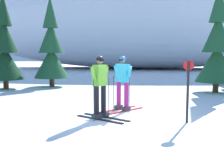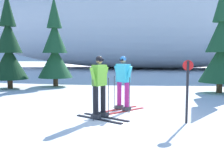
# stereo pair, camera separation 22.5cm
# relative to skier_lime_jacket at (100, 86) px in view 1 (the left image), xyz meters

# --- Properties ---
(ground_plane) EXTENTS (120.00, 120.00, 0.00)m
(ground_plane) POSITION_rel_skier_lime_jacket_xyz_m (0.75, 0.17, -0.96)
(ground_plane) COLOR white
(skier_lime_jacket) EXTENTS (1.67, 1.15, 1.82)m
(skier_lime_jacket) POSITION_rel_skier_lime_jacket_xyz_m (0.00, 0.00, 0.00)
(skier_lime_jacket) COLOR black
(skier_lime_jacket) RESTS_ON ground
(skier_cyan_jacket) EXTENTS (1.48, 1.68, 1.81)m
(skier_cyan_jacket) POSITION_rel_skier_lime_jacket_xyz_m (0.51, 1.22, 0.00)
(skier_cyan_jacket) COLOR red
(skier_cyan_jacket) RESTS_ON ground
(pine_tree_far_left) EXTENTS (1.99, 1.99, 5.16)m
(pine_tree_far_left) POSITION_rel_skier_lime_jacket_xyz_m (-6.41, 5.91, 1.20)
(pine_tree_far_left) COLOR #47301E
(pine_tree_far_left) RESTS_ON ground
(pine_tree_center_left) EXTENTS (1.99, 1.99, 5.15)m
(pine_tree_center_left) POSITION_rel_skier_lime_jacket_xyz_m (-4.33, 7.30, 1.20)
(pine_tree_center_left) COLOR #47301E
(pine_tree_center_left) RESTS_ON ground
(pine_tree_center_right) EXTENTS (2.01, 2.01, 5.20)m
(pine_tree_center_right) POSITION_rel_skier_lime_jacket_xyz_m (4.54, 6.20, 1.22)
(pine_tree_center_right) COLOR #47301E
(pine_tree_center_right) RESTS_ON ground
(snow_ridge_background) EXTENTS (49.42, 20.24, 12.09)m
(snow_ridge_background) POSITION_rel_skier_lime_jacket_xyz_m (-0.51, 28.29, 5.09)
(snow_ridge_background) COLOR white
(snow_ridge_background) RESTS_ON ground
(trail_marker_post) EXTENTS (0.28, 0.07, 1.71)m
(trail_marker_post) POSITION_rel_skier_lime_jacket_xyz_m (2.45, -0.12, 0.00)
(trail_marker_post) COLOR black
(trail_marker_post) RESTS_ON ground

